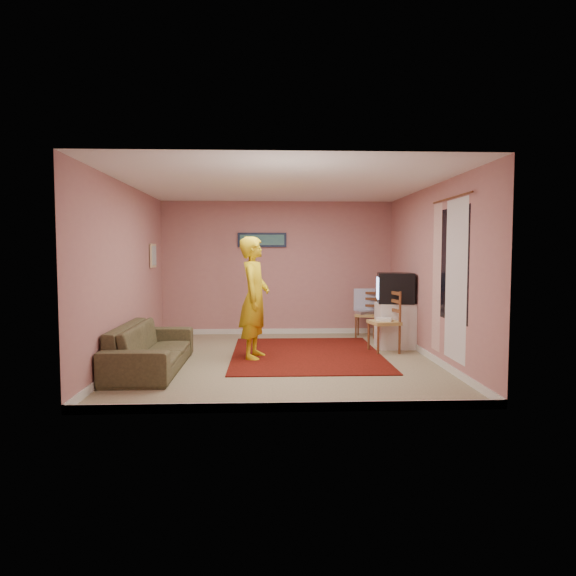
{
  "coord_description": "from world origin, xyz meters",
  "views": [
    {
      "loc": [
        -0.22,
        -7.57,
        1.61
      ],
      "look_at": [
        0.13,
        0.6,
        1.04
      ],
      "focal_mm": 32.0,
      "sensor_mm": 36.0,
      "label": 1
    }
  ],
  "objects_px": {
    "crt_tv": "(395,288)",
    "person": "(254,298)",
    "sofa": "(151,347)",
    "chair_a": "(366,309)",
    "chair_b": "(384,315)",
    "tv_cabinet": "(395,325)"
  },
  "relations": [
    {
      "from": "chair_b",
      "to": "person",
      "type": "xyz_separation_m",
      "value": [
        -2.07,
        -0.39,
        0.31
      ]
    },
    {
      "from": "chair_a",
      "to": "person",
      "type": "bearing_deg",
      "value": -119.96
    },
    {
      "from": "chair_a",
      "to": "sofa",
      "type": "height_order",
      "value": "chair_a"
    },
    {
      "from": "tv_cabinet",
      "to": "chair_b",
      "type": "bearing_deg",
      "value": -125.74
    },
    {
      "from": "sofa",
      "to": "chair_b",
      "type": "bearing_deg",
      "value": -72.33
    },
    {
      "from": "chair_b",
      "to": "sofa",
      "type": "relative_size",
      "value": 0.25
    },
    {
      "from": "chair_b",
      "to": "sofa",
      "type": "distance_m",
      "value": 3.65
    },
    {
      "from": "tv_cabinet",
      "to": "chair_b",
      "type": "relative_size",
      "value": 1.4
    },
    {
      "from": "tv_cabinet",
      "to": "crt_tv",
      "type": "relative_size",
      "value": 1.14
    },
    {
      "from": "crt_tv",
      "to": "chair_b",
      "type": "distance_m",
      "value": 0.62
    },
    {
      "from": "crt_tv",
      "to": "person",
      "type": "distance_m",
      "value": 2.47
    },
    {
      "from": "crt_tv",
      "to": "person",
      "type": "bearing_deg",
      "value": -152.93
    },
    {
      "from": "chair_b",
      "to": "person",
      "type": "relative_size",
      "value": 0.29
    },
    {
      "from": "chair_b",
      "to": "tv_cabinet",
      "type": "bearing_deg",
      "value": 133.01
    },
    {
      "from": "tv_cabinet",
      "to": "chair_b",
      "type": "height_order",
      "value": "chair_b"
    },
    {
      "from": "chair_b",
      "to": "chair_a",
      "type": "bearing_deg",
      "value": 168.93
    },
    {
      "from": "sofa",
      "to": "chair_a",
      "type": "bearing_deg",
      "value": -53.29
    },
    {
      "from": "tv_cabinet",
      "to": "chair_b",
      "type": "distance_m",
      "value": 0.53
    },
    {
      "from": "crt_tv",
      "to": "chair_b",
      "type": "xyz_separation_m",
      "value": [
        -0.27,
        -0.39,
        -0.4
      ]
    },
    {
      "from": "chair_a",
      "to": "chair_b",
      "type": "distance_m",
      "value": 1.48
    },
    {
      "from": "chair_a",
      "to": "tv_cabinet",
      "type": "bearing_deg",
      "value": -57.52
    },
    {
      "from": "chair_b",
      "to": "person",
      "type": "height_order",
      "value": "person"
    }
  ]
}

